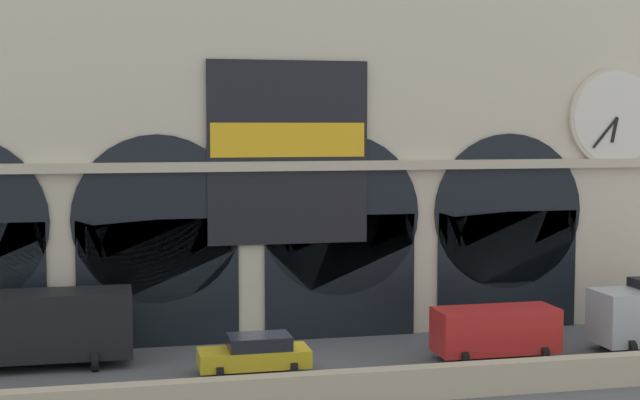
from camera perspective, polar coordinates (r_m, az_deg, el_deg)
The scene contains 6 objects.
ground_plane at distance 37.41m, azimuth -3.15°, elevation -10.60°, with size 200.00×200.00×0.00m, color #54565B.
quay_parapet_wall at distance 32.49m, azimuth -1.65°, elevation -11.88°, with size 90.00×0.70×1.19m, color #BCAD8C.
station_building at distance 43.43m, azimuth -4.80°, elevation 4.92°, with size 43.34×5.23×20.78m.
box_truck_midwest at distance 38.99m, azimuth -17.10°, elevation -7.60°, with size 7.50×2.91×3.12m.
car_center at distance 36.74m, azimuth -4.08°, elevation -9.59°, with size 4.40×2.22×1.55m.
van_mideast at distance 39.40m, azimuth 10.95°, elevation -8.02°, with size 5.20×2.48×2.20m.
Camera 1 is at (-5.97, -35.60, 9.84)m, focal length 51.03 mm.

